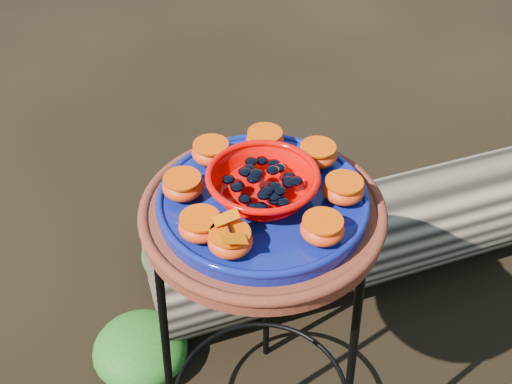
# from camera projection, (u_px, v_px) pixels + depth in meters

# --- Properties ---
(plant_stand) EXTENTS (0.44, 0.44, 0.70)m
(plant_stand) POSITION_uv_depth(u_px,v_px,m) (261.00, 342.00, 1.36)
(plant_stand) COLOR black
(plant_stand) RESTS_ON ground
(terracotta_saucer) EXTENTS (0.42, 0.42, 0.03)m
(terracotta_saucer) POSITION_uv_depth(u_px,v_px,m) (263.00, 214.00, 1.12)
(terracotta_saucer) COLOR #41180A
(terracotta_saucer) RESTS_ON plant_stand
(cobalt_plate) EXTENTS (0.36, 0.36, 0.02)m
(cobalt_plate) POSITION_uv_depth(u_px,v_px,m) (263.00, 202.00, 1.10)
(cobalt_plate) COLOR #06065D
(cobalt_plate) RESTS_ON terracotta_saucer
(red_bowl) EXTENTS (0.18, 0.18, 0.05)m
(red_bowl) POSITION_uv_depth(u_px,v_px,m) (263.00, 186.00, 1.07)
(red_bowl) COLOR #D40200
(red_bowl) RESTS_ON cobalt_plate
(glass_gems) EXTENTS (0.14, 0.14, 0.02)m
(glass_gems) POSITION_uv_depth(u_px,v_px,m) (263.00, 168.00, 1.05)
(glass_gems) COLOR black
(glass_gems) RESTS_ON red_bowl
(orange_half_0) EXTENTS (0.07, 0.07, 0.04)m
(orange_half_0) POSITION_uv_depth(u_px,v_px,m) (230.00, 241.00, 0.98)
(orange_half_0) COLOR #C32000
(orange_half_0) RESTS_ON cobalt_plate
(orange_half_1) EXTENTS (0.07, 0.07, 0.04)m
(orange_half_1) POSITION_uv_depth(u_px,v_px,m) (322.00, 229.00, 1.00)
(orange_half_1) COLOR #C32000
(orange_half_1) RESTS_ON cobalt_plate
(orange_half_2) EXTENTS (0.07, 0.07, 0.04)m
(orange_half_2) POSITION_uv_depth(u_px,v_px,m) (343.00, 190.00, 1.07)
(orange_half_2) COLOR #C32000
(orange_half_2) RESTS_ON cobalt_plate
(orange_half_3) EXTENTS (0.07, 0.07, 0.04)m
(orange_half_3) POSITION_uv_depth(u_px,v_px,m) (318.00, 155.00, 1.15)
(orange_half_3) COLOR #C32000
(orange_half_3) RESTS_ON cobalt_plate
(orange_half_4) EXTENTS (0.07, 0.07, 0.04)m
(orange_half_4) POSITION_uv_depth(u_px,v_px,m) (265.00, 141.00, 1.18)
(orange_half_4) COLOR #C32000
(orange_half_4) RESTS_ON cobalt_plate
(orange_half_5) EXTENTS (0.07, 0.07, 0.04)m
(orange_half_5) POSITION_uv_depth(u_px,v_px,m) (211.00, 152.00, 1.15)
(orange_half_5) COLOR #C32000
(orange_half_5) RESTS_ON cobalt_plate
(orange_half_6) EXTENTS (0.07, 0.07, 0.04)m
(orange_half_6) POSITION_uv_depth(u_px,v_px,m) (183.00, 186.00, 1.08)
(orange_half_6) COLOR #C32000
(orange_half_6) RESTS_ON cobalt_plate
(orange_half_7) EXTENTS (0.07, 0.07, 0.04)m
(orange_half_7) POSITION_uv_depth(u_px,v_px,m) (200.00, 226.00, 1.01)
(orange_half_7) COLOR #C32000
(orange_half_7) RESTS_ON cobalt_plate
(butterfly) EXTENTS (0.10, 0.08, 0.02)m
(butterfly) POSITION_uv_depth(u_px,v_px,m) (230.00, 229.00, 0.96)
(butterfly) COLOR #C04800
(butterfly) RESTS_ON orange_half_0
(driftwood_log) EXTENTS (1.63, 1.03, 0.30)m
(driftwood_log) POSITION_uv_depth(u_px,v_px,m) (415.00, 221.00, 1.93)
(driftwood_log) COLOR black
(driftwood_log) RESTS_ON ground
(foliage_left) EXTENTS (0.25, 0.25, 0.13)m
(foliage_left) POSITION_uv_depth(u_px,v_px,m) (140.00, 348.00, 1.69)
(foliage_left) COLOR #154614
(foliage_left) RESTS_ON ground
(foliage_back) EXTENTS (0.27, 0.27, 0.13)m
(foliage_back) POSITION_uv_depth(u_px,v_px,m) (185.00, 251.00, 1.95)
(foliage_back) COLOR #154614
(foliage_back) RESTS_ON ground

